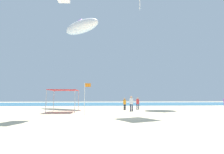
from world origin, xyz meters
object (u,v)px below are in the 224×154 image
banner_flag (85,96)px  kite_inflatable_white (81,27)px  person_near_tent (138,102)px  person_central (125,103)px  person_rightmost (131,102)px  canopy_tent (64,91)px

banner_flag → kite_inflatable_white: size_ratio=0.36×
person_near_tent → person_central: size_ratio=1.04×
person_near_tent → person_rightmost: person_rightmost is taller
person_near_tent → kite_inflatable_white: size_ratio=0.20×
person_rightmost → kite_inflatable_white: (-7.75, 10.08, 14.18)m
canopy_tent → person_central: bearing=21.8°
person_rightmost → banner_flag: banner_flag is taller
person_near_tent → kite_inflatable_white: (-9.24, 7.06, 14.28)m
canopy_tent → person_near_tent: size_ratio=1.86×
kite_inflatable_white → person_rightmost: bearing=167.0°
kite_inflatable_white → banner_flag: bearing=138.3°
person_central → banner_flag: bearing=-172.0°
person_near_tent → person_central: person_near_tent is taller
banner_flag → person_central: bearing=57.4°
canopy_tent → person_central: 8.58m
canopy_tent → person_near_tent: canopy_tent is taller
canopy_tent → person_central: canopy_tent is taller
banner_flag → canopy_tent: bearing=123.8°
canopy_tent → kite_inflatable_white: (0.60, 10.78, 12.79)m
person_rightmost → kite_inflatable_white: bearing=89.1°
canopy_tent → person_central: size_ratio=1.93×
person_near_tent → canopy_tent: bearing=68.7°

